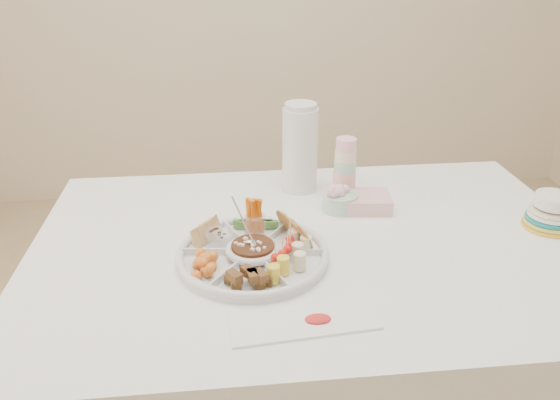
{
  "coord_description": "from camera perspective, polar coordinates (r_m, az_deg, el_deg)",
  "views": [
    {
      "loc": [
        -0.23,
        -1.26,
        1.5
      ],
      "look_at": [
        -0.09,
        0.02,
        0.88
      ],
      "focal_mm": 35.0,
      "sensor_mm": 36.0,
      "label": 1
    }
  ],
  "objects": [
    {
      "name": "cup_stack",
      "position": [
        1.69,
        6.78,
        3.14
      ],
      "size": [
        0.09,
        0.09,
        0.19
      ],
      "primitive_type": "cylinder",
      "rotation": [
        0.0,
        0.0,
        0.34
      ],
      "color": "#D2F6C7",
      "rests_on": "dining_table"
    },
    {
      "name": "plate_stack",
      "position": [
        1.71,
        26.42,
        -1.21
      ],
      "size": [
        0.14,
        0.14,
        0.09
      ],
      "primitive_type": "cylinder",
      "rotation": [
        0.0,
        0.0,
        0.03
      ],
      "color": "#E3DC59",
      "rests_on": "dining_table"
    },
    {
      "name": "cherries",
      "position": [
        1.34,
        -7.86,
        -6.36
      ],
      "size": [
        0.13,
        0.13,
        0.05
      ],
      "primitive_type": null,
      "rotation": [
        0.0,
        0.0,
        -0.12
      ],
      "color": "orange",
      "rests_on": "party_tray"
    },
    {
      "name": "tortillas",
      "position": [
        1.43,
        1.78,
        -3.43
      ],
      "size": [
        0.12,
        0.12,
        0.06
      ],
      "primitive_type": null,
      "rotation": [
        0.0,
        0.0,
        -0.12
      ],
      "color": "#B89048",
      "rests_on": "party_tray"
    },
    {
      "name": "pita_raisins",
      "position": [
        1.45,
        -7.19,
        -3.36
      ],
      "size": [
        0.12,
        0.12,
        0.06
      ],
      "primitive_type": null,
      "rotation": [
        0.0,
        0.0,
        -0.12
      ],
      "color": "tan",
      "rests_on": "party_tray"
    },
    {
      "name": "bean_dip",
      "position": [
        1.39,
        -2.86,
        -5.22
      ],
      "size": [
        0.12,
        0.12,
        0.04
      ],
      "primitive_type": "cylinder",
      "rotation": [
        0.0,
        0.0,
        -0.12
      ],
      "color": "black",
      "rests_on": "party_tray"
    },
    {
      "name": "party_tray",
      "position": [
        1.39,
        -2.85,
        -5.49
      ],
      "size": [
        0.42,
        0.42,
        0.04
      ],
      "primitive_type": "cylinder",
      "rotation": [
        0.0,
        0.0,
        -0.12
      ],
      "color": "silver",
      "rests_on": "dining_table"
    },
    {
      "name": "placemat",
      "position": [
        1.19,
        2.51,
        -12.63
      ],
      "size": [
        0.33,
        0.14,
        0.01
      ],
      "primitive_type": "cube",
      "rotation": [
        0.0,
        0.0,
        0.09
      ],
      "color": "white",
      "rests_on": "dining_table"
    },
    {
      "name": "dining_table",
      "position": [
        1.71,
        3.28,
        -15.44
      ],
      "size": [
        1.52,
        1.02,
        0.76
      ],
      "primitive_type": "cube",
      "color": "white",
      "rests_on": "floor"
    },
    {
      "name": "granola_chunks",
      "position": [
        1.27,
        -3.19,
        -7.99
      ],
      "size": [
        0.11,
        0.11,
        0.04
      ],
      "primitive_type": null,
      "rotation": [
        0.0,
        0.0,
        -0.12
      ],
      "color": "brown",
      "rests_on": "party_tray"
    },
    {
      "name": "thermos",
      "position": [
        1.73,
        2.11,
        5.58
      ],
      "size": [
        0.12,
        0.12,
        0.29
      ],
      "primitive_type": "cylinder",
      "rotation": [
        0.0,
        0.0,
        0.11
      ],
      "color": "white",
      "rests_on": "dining_table"
    },
    {
      "name": "carrot_cucumber",
      "position": [
        1.48,
        -2.61,
        -1.51
      ],
      "size": [
        0.13,
        0.13,
        0.1
      ],
      "primitive_type": null,
      "rotation": [
        0.0,
        0.0,
        -0.12
      ],
      "color": "#D75E0C",
      "rests_on": "party_tray"
    },
    {
      "name": "napkin_stack",
      "position": [
        1.67,
        9.09,
        -0.18
      ],
      "size": [
        0.15,
        0.13,
        0.05
      ],
      "primitive_type": "cube",
      "rotation": [
        0.0,
        0.0,
        -0.1
      ],
      "color": "beige",
      "rests_on": "dining_table"
    },
    {
      "name": "flower_bowl",
      "position": [
        1.64,
        6.31,
        0.24
      ],
      "size": [
        0.12,
        0.12,
        0.08
      ],
      "primitive_type": "cylinder",
      "rotation": [
        0.0,
        0.0,
        -0.09
      ],
      "color": "#8AB497",
      "rests_on": "dining_table"
    },
    {
      "name": "banana_tomato",
      "position": [
        1.31,
        1.89,
        -5.62
      ],
      "size": [
        0.11,
        0.11,
        0.08
      ],
      "primitive_type": null,
      "rotation": [
        0.0,
        0.0,
        -0.12
      ],
      "color": "#D8C177",
      "rests_on": "party_tray"
    }
  ]
}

